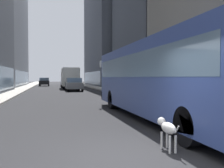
# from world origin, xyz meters

# --- Properties ---
(ground_plane) EXTENTS (120.00, 120.00, 0.00)m
(ground_plane) POSITION_xyz_m (0.00, 35.00, 0.00)
(ground_plane) COLOR #232326
(sidewalk_left) EXTENTS (2.40, 110.00, 0.15)m
(sidewalk_left) POSITION_xyz_m (-5.70, 35.00, 0.07)
(sidewalk_left) COLOR #ADA89E
(sidewalk_left) RESTS_ON ground
(sidewalk_right) EXTENTS (2.40, 110.00, 0.15)m
(sidewalk_right) POSITION_xyz_m (5.70, 35.00, 0.07)
(sidewalk_right) COLOR #9E9991
(sidewalk_right) RESTS_ON ground
(building_right_mid) EXTENTS (8.18, 14.21, 19.32)m
(building_right_mid) POSITION_xyz_m (11.90, 25.99, 9.65)
(building_right_mid) COLOR #4C515B
(building_right_mid) RESTS_ON ground
(building_right_far) EXTENTS (11.03, 21.56, 24.66)m
(building_right_far) POSITION_xyz_m (11.90, 45.01, 12.33)
(building_right_far) COLOR #4C515B
(building_right_far) RESTS_ON ground
(transit_bus) EXTENTS (2.78, 11.53, 3.05)m
(transit_bus) POSITION_xyz_m (2.80, 4.66, 1.78)
(transit_bus) COLOR #33478C
(transit_bus) RESTS_ON ground
(car_grey_wagon) EXTENTS (1.92, 4.35, 1.62)m
(car_grey_wagon) POSITION_xyz_m (1.20, 26.16, 0.82)
(car_grey_wagon) COLOR slate
(car_grey_wagon) RESTS_ON ground
(car_black_suv) EXTENTS (1.91, 4.27, 1.62)m
(car_black_suv) POSITION_xyz_m (-2.80, 45.62, 0.82)
(car_black_suv) COLOR black
(car_black_suv) RESTS_ON ground
(car_blue_hatchback) EXTENTS (1.86, 4.31, 1.62)m
(car_blue_hatchback) POSITION_xyz_m (1.20, 42.01, 0.82)
(car_blue_hatchback) COLOR #4C6BB7
(car_blue_hatchback) RESTS_ON ground
(box_truck) EXTENTS (2.30, 7.50, 3.05)m
(box_truck) POSITION_xyz_m (1.20, 32.90, 1.67)
(box_truck) COLOR silver
(box_truck) RESTS_ON ground
(dalmatian_dog) EXTENTS (0.22, 0.96, 0.72)m
(dalmatian_dog) POSITION_xyz_m (1.06, 0.38, 0.51)
(dalmatian_dog) COLOR white
(dalmatian_dog) RESTS_ON ground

